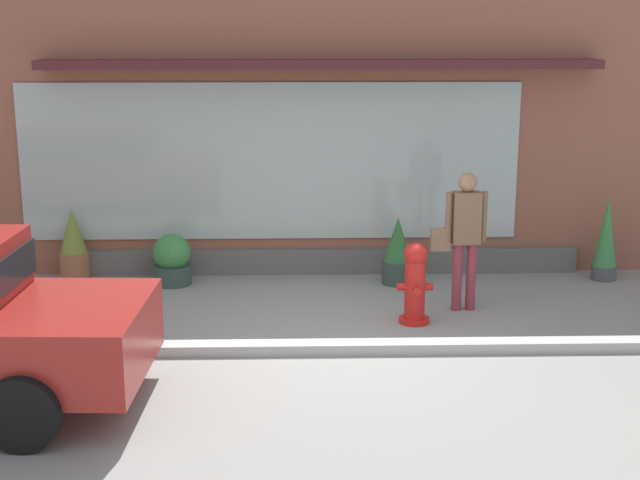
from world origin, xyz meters
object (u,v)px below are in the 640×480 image
object	(u,v)px
fire_hydrant	(415,282)
potted_plant_trailing_edge	(606,239)
potted_plant_window_left	(398,252)
pedestrian_with_handbag	(464,230)
potted_plant_corner_tall	(74,245)
potted_plant_near_hydrant	(172,260)

from	to	relation	value
fire_hydrant	potted_plant_trailing_edge	world-z (taller)	potted_plant_trailing_edge
fire_hydrant	potted_plant_window_left	xyz separation A→B (m)	(-0.02, 1.64, -0.06)
potted_plant_trailing_edge	pedestrian_with_handbag	bearing A→B (deg)	-149.69
potted_plant_corner_tall	potted_plant_trailing_edge	distance (m)	7.34
pedestrian_with_handbag	potted_plant_corner_tall	xyz separation A→B (m)	(-5.12, 1.57, -0.54)
fire_hydrant	potted_plant_near_hydrant	bearing A→B (deg)	151.06
fire_hydrant	potted_plant_trailing_edge	xyz separation A→B (m)	(2.86, 1.77, 0.07)
pedestrian_with_handbag	potted_plant_near_hydrant	bearing A→B (deg)	-21.25
pedestrian_with_handbag	potted_plant_corner_tall	distance (m)	5.39
potted_plant_window_left	potted_plant_near_hydrant	xyz separation A→B (m)	(-3.06, 0.06, -0.10)
potted_plant_window_left	potted_plant_near_hydrant	world-z (taller)	potted_plant_window_left
fire_hydrant	potted_plant_corner_tall	distance (m)	4.92
pedestrian_with_handbag	potted_plant_window_left	distance (m)	1.46
fire_hydrant	pedestrian_with_handbag	distance (m)	0.95
potted_plant_corner_tall	potted_plant_trailing_edge	size ratio (longest dim) A/B	0.84
fire_hydrant	potted_plant_window_left	distance (m)	1.65
potted_plant_corner_tall	potted_plant_trailing_edge	world-z (taller)	potted_plant_trailing_edge
pedestrian_with_handbag	fire_hydrant	bearing A→B (deg)	33.33
potted_plant_window_left	potted_plant_near_hydrant	size ratio (longest dim) A/B	1.33
potted_plant_corner_tall	potted_plant_near_hydrant	bearing A→B (deg)	-13.98
fire_hydrant	potted_plant_trailing_edge	size ratio (longest dim) A/B	0.83
pedestrian_with_handbag	potted_plant_window_left	world-z (taller)	pedestrian_with_handbag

